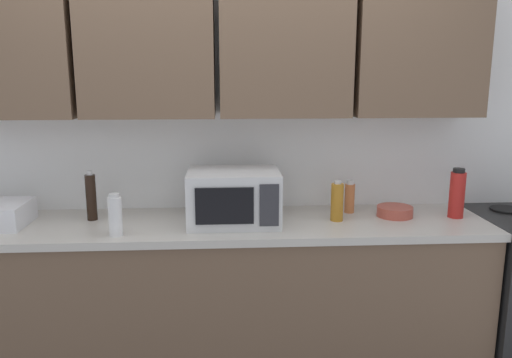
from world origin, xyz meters
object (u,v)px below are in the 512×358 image
Objects in this scene: microwave at (234,197)px; bottle_soy_dark at (91,197)px; bottle_amber_vinegar at (337,202)px; bottle_spice_jar at (350,197)px; bowl_ceramic_small at (395,211)px; bottle_red_sauce at (457,194)px; bottle_white_jar at (115,216)px.

bottle_soy_dark is (-0.77, 0.10, -0.01)m from microwave.
microwave is at bearing -7.34° from bottle_soy_dark.
microwave is at bearing -179.74° from bottle_amber_vinegar.
microwave is 2.55× the size of bottle_spice_jar.
bowl_ceramic_small is (0.89, 0.06, -0.11)m from microwave.
bottle_red_sauce is 1.45× the size of bottle_spice_jar.
bottle_soy_dark is 1.66m from bowl_ceramic_small.
bottle_amber_vinegar is at bearing -169.69° from bowl_ceramic_small.
bowl_ceramic_small is (0.34, 0.06, -0.08)m from bottle_amber_vinegar.
bottle_soy_dark is 1.28× the size of bottle_white_jar.
bottle_red_sauce is (1.99, -0.07, 0.00)m from bottle_soy_dark.
bottle_white_jar reaches higher than bottle_spice_jar.
bottle_white_jar is 1.15m from bottle_amber_vinegar.
bottle_soy_dark reaches higher than bottle_white_jar.
bottle_white_jar is at bearing -56.96° from bottle_soy_dark.
bottle_red_sauce reaches higher than bottle_amber_vinegar.
bottle_soy_dark is 0.98× the size of bottle_red_sauce.
microwave is 1.75× the size of bottle_red_sauce.
bottle_red_sauce reaches higher than bottle_white_jar.
bowl_ceramic_small is at bearing -1.18° from bottle_soy_dark.
bottle_red_sauce is 0.58m from bottle_spice_jar.
bottle_amber_vinegar reaches higher than bottle_spice_jar.
microwave is 0.56m from bottle_amber_vinegar.
bottle_white_jar is at bearing -170.34° from bowl_ceramic_small.
bottle_spice_jar is (1.43, 0.06, -0.04)m from bottle_soy_dark.
bottle_soy_dark is at bearing 178.82° from bowl_ceramic_small.
bottle_soy_dark is 1.32m from bottle_amber_vinegar.
bowl_ceramic_small is (1.66, -0.03, -0.10)m from bottle_soy_dark.
bottle_white_jar is at bearing -164.46° from bottle_spice_jar.
bottle_amber_vinegar is 1.12× the size of bowl_ceramic_small.
microwave is 1.78× the size of bottle_soy_dark.
bottle_red_sauce is at bearing -6.77° from bowl_ceramic_small.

